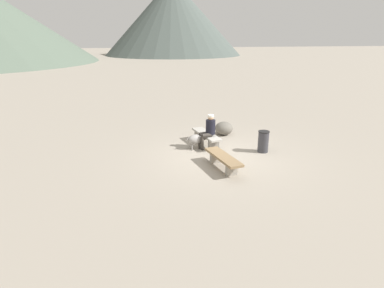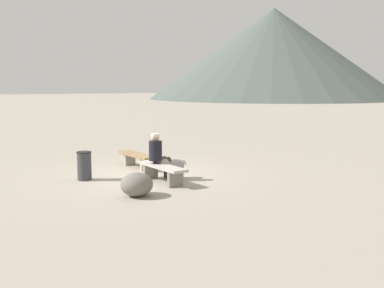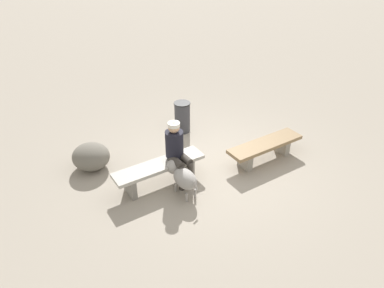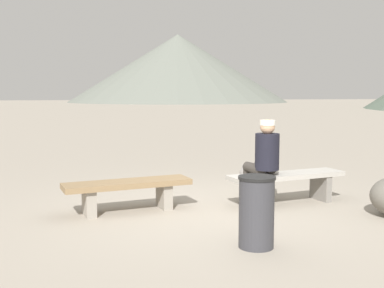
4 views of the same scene
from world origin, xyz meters
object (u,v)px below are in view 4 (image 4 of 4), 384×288
bench_left (128,189)px  seated_person (264,155)px  bench_right (287,181)px  dog (257,175)px  trash_bin (256,212)px

bench_left → seated_person: 2.03m
bench_left → bench_right: bench_right is taller
bench_right → dog: bearing=117.2°
bench_right → dog: dog is taller
bench_right → dog: size_ratio=2.14×
seated_person → trash_bin: (-0.79, -1.81, -0.36)m
seated_person → trash_bin: 2.01m
bench_right → trash_bin: trash_bin is taller
seated_person → dog: 0.54m
bench_left → dog: 2.06m
bench_right → seated_person: 0.54m
dog → trash_bin: bearing=-34.7°
bench_right → trash_bin: size_ratio=2.44×
bench_right → seated_person: (-0.36, 0.01, 0.40)m
bench_right → bench_left: bearing=168.1°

